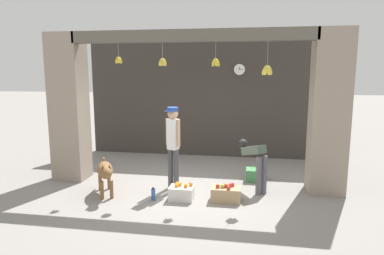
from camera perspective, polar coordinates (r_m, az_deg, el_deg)
name	(u,v)px	position (r m, az deg, el deg)	size (l,w,h in m)	color
ground_plane	(189,189)	(7.25, -0.57, -10.21)	(60.00, 60.00, 0.00)	gray
shop_back_wall	(206,100)	(9.76, 2.43, 4.64)	(6.81, 0.12, 3.24)	#38332D
shop_pillar_left	(69,108)	(8.09, -19.80, 3.09)	(0.70, 0.60, 3.24)	gray
shop_pillar_right	(329,113)	(7.24, 21.87, 2.28)	(0.70, 0.60, 3.24)	gray
storefront_awning	(190,37)	(6.97, -0.26, 14.82)	(4.91, 0.27, 0.90)	#5B564C
dog	(105,171)	(6.99, -14.26, -7.10)	(0.64, 1.01, 0.71)	brown
shopkeeper	(173,141)	(7.01, -3.18, -2.23)	(0.32, 0.31, 1.71)	#424247
worker_stooping	(255,159)	(7.06, 10.48, -5.23)	(0.59, 0.68, 1.01)	#56565B
fruit_crate_oranges	(181,193)	(6.63, -1.78, -10.80)	(0.45, 0.33, 0.33)	silver
fruit_crate_apples	(226,194)	(6.61, 5.68, -10.91)	(0.55, 0.36, 0.34)	tan
produce_box_green	(255,174)	(7.88, 10.53, -7.70)	(0.42, 0.42, 0.27)	#42844C
water_bottle	(153,194)	(6.66, -6.47, -11.00)	(0.08, 0.08, 0.25)	#2D60AD
wall_clock	(239,69)	(9.58, 7.91, 9.55)	(0.32, 0.03, 0.32)	black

